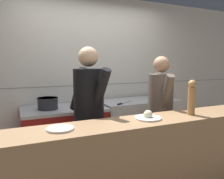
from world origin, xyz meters
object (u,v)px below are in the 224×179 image
oven_range (64,138)px  chef_head_cook (89,113)px  plated_dish_appetiser (148,117)px  stock_pot (48,103)px  pepper_mill (192,97)px  sauce_pot (84,99)px  chef_sous (160,110)px  chefs_knife (123,103)px  plated_dish_main (60,129)px

oven_range → chef_head_cook: bearing=-77.9°
plated_dish_appetiser → stock_pot: bearing=123.5°
pepper_mill → sauce_pot: bearing=122.1°
oven_range → pepper_mill: 1.84m
plated_dish_appetiser → chef_sous: size_ratio=0.17×
chefs_knife → pepper_mill: pepper_mill is taller
plated_dish_appetiser → pepper_mill: bearing=-4.2°
plated_dish_appetiser → pepper_mill: 0.55m
stock_pot → chefs_knife: size_ratio=0.81×
stock_pot → plated_dish_main: size_ratio=1.22×
chefs_knife → sauce_pot: bearing=161.5°
sauce_pot → plated_dish_appetiser: (0.28, -1.25, -0.00)m
stock_pot → sauce_pot: (0.52, 0.04, 0.01)m
chefs_knife → chef_sous: (0.27, -0.54, -0.02)m
plated_dish_main → plated_dish_appetiser: 0.87m
sauce_pot → plated_dish_appetiser: sauce_pot is taller
chefs_knife → pepper_mill: bearing=-77.1°
chef_head_cook → stock_pot: bearing=101.0°
chef_head_cook → chef_sous: bearing=-18.4°
oven_range → chefs_knife: size_ratio=3.29×
stock_pot → chef_head_cook: size_ratio=0.17×
chefs_knife → plated_dish_appetiser: bearing=-104.2°
chef_sous → stock_pot: bearing=168.5°
oven_range → chefs_knife: (0.86, -0.18, 0.47)m
oven_range → chef_head_cook: size_ratio=0.67×
sauce_pot → chef_head_cook: chef_head_cook is taller
stock_pot → pepper_mill: pepper_mill is taller
oven_range → chefs_knife: bearing=-11.7°
sauce_pot → chefs_knife: 0.59m
chefs_knife → plated_dish_appetiser: plated_dish_appetiser is taller
pepper_mill → chef_sous: size_ratio=0.24×
chefs_knife → plated_dish_appetiser: (-0.27, -1.07, 0.06)m
oven_range → chef_head_cook: chef_head_cook is taller
oven_range → stock_pot: size_ratio=4.04×
chef_sous → sauce_pot: bearing=154.3°
stock_pot → pepper_mill: (1.33, -1.26, 0.18)m
sauce_pot → chef_sous: bearing=-41.1°
stock_pot → chefs_knife: bearing=-7.9°
oven_range → chef_head_cook: 0.87m
chef_head_cook → plated_dish_main: bearing=-146.0°
stock_pot → plated_dish_appetiser: stock_pot is taller
pepper_mill → chef_head_cook: (-0.97, 0.58, -0.21)m
pepper_mill → chef_head_cook: chef_head_cook is taller
stock_pot → chefs_knife: 1.09m
pepper_mill → chef_head_cook: size_ratio=0.22×
oven_range → chef_head_cook: (0.15, -0.70, 0.50)m
sauce_pot → chef_sous: 1.10m
stock_pot → chef_sous: size_ratio=0.18×
oven_range → plated_dish_appetiser: (0.59, -1.25, 0.53)m
stock_pot → oven_range: bearing=7.9°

